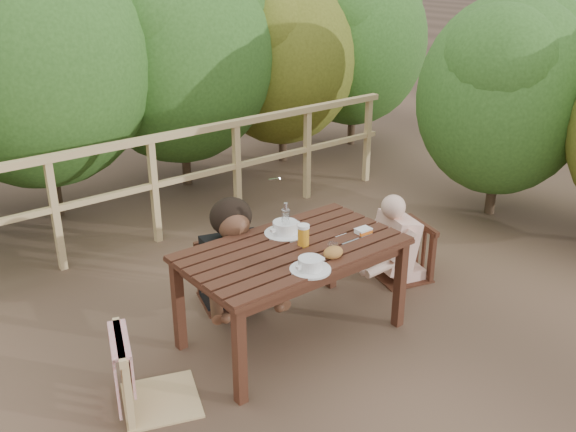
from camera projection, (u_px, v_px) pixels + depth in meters
ground at (292, 335)px, 4.49m from camera, size 60.00×60.00×0.00m
table at (293, 293)px, 4.35m from camera, size 1.48×0.83×0.68m
chair_left at (155, 336)px, 3.66m from camera, size 0.59×0.59×0.93m
chair_far at (227, 251)px, 4.76m from camera, size 0.53×0.53×0.85m
chair_right at (403, 229)px, 5.13m from camera, size 0.53×0.53×0.86m
woman at (224, 218)px, 4.68m from camera, size 0.73×0.81×1.38m
diner_right at (407, 208)px, 5.08m from camera, size 0.71×0.63×1.20m
railing at (154, 190)px, 5.74m from camera, size 5.60×0.10×1.01m
hedge_row at (123, 16)px, 6.29m from camera, size 6.60×1.60×3.80m
soup_near at (310, 264)px, 3.91m from camera, size 0.26×0.26×0.09m
soup_far at (285, 228)px, 4.40m from camera, size 0.29×0.29×0.10m
bread_roll at (333, 253)px, 4.07m from camera, size 0.14×0.11×0.08m
beer_glass at (303, 236)px, 4.22m from camera, size 0.08×0.08×0.16m
bottle at (286, 220)px, 4.34m from camera, size 0.06×0.06×0.25m
tumbler at (333, 249)px, 4.11m from camera, size 0.07×0.07×0.08m
butter_tub at (363, 232)px, 4.41m from camera, size 0.11×0.08×0.05m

